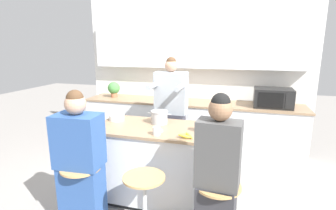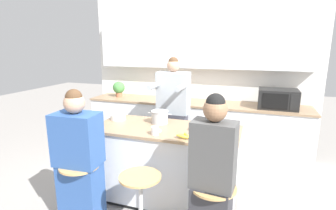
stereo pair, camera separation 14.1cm
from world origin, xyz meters
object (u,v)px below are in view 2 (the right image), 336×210
Objects in this scene: kitchen_island at (166,164)px; banana_bunch at (184,136)px; bar_stool_center at (141,204)px; microwave at (278,99)px; coffee_cup_near at (155,131)px; potted_plant at (119,88)px; fruit_bowl at (118,117)px; person_wrapped_blanket at (79,163)px; juice_carton at (203,125)px; person_cooking at (173,119)px; person_seated_near at (212,185)px; bar_stool_leftmost at (81,192)px; cooking_pot at (160,117)px.

banana_bunch is (0.28, -0.26, 0.47)m from kitchen_island.
microwave is (1.25, 2.06, 0.69)m from bar_stool_center.
coffee_cup_near is 0.21× the size of microwave.
kitchen_island is at bearing -45.20° from potted_plant.
fruit_bowl is 0.77m from coffee_cup_near.
juice_carton is (1.12, 0.64, 0.32)m from person_wrapped_blanket.
bar_stool_center is at bearing -123.45° from juice_carton.
person_cooking is 1.55m from microwave.
person_seated_near is 8.44× the size of banana_bunch.
bar_stool_center is (0.66, -0.01, 0.00)m from bar_stool_leftmost.
juice_carton reaches higher than bar_stool_leftmost.
person_wrapped_blanket reaches higher than microwave.
person_cooking reaches higher than fruit_bowl.
bar_stool_center is at bearing -172.56° from person_seated_near.
bar_stool_center is 0.40× the size of person_cooking.
microwave is (0.96, 1.61, 0.13)m from banana_bunch.
microwave is (1.28, 1.60, 0.12)m from coffee_cup_near.
bar_stool_leftmost is 1.23× the size of microwave.
kitchen_island is 2.04m from potted_plant.
juice_carton is (0.44, 0.67, 0.62)m from bar_stool_center.
banana_bunch is 1.88m from microwave.
banana_bunch is at bearing -0.96° from coffee_cup_near.
person_seated_near is 7.84× the size of juice_carton.
coffee_cup_near is 0.51m from juice_carton.
fruit_bowl is 1.02× the size of juice_carton.
fruit_bowl is at bearing 149.31° from coffee_cup_near.
potted_plant is at bearing 179.27° from microwave.
microwave is at bearing 51.46° from coffee_cup_near.
bar_stool_center is at bearing -90.00° from kitchen_island.
potted_plant is (-1.34, 1.63, 0.13)m from coffee_cup_near.
bar_stool_leftmost is 1.42m from juice_carton.
person_cooking is 1.18× the size of person_wrapped_blanket.
bar_stool_center is 3.58× the size of juice_carton.
bar_stool_leftmost is at bearing -133.06° from kitchen_island.
banana_bunch is 2.33m from potted_plant.
kitchen_island is 0.97m from person_seated_near.
fruit_bowl is 1.70× the size of coffee_cup_near.
person_cooking is at bearing 100.80° from kitchen_island.
kitchen_island is 9.54× the size of banana_bunch.
bar_stool_leftmost is 1.01m from fruit_bowl.
fruit_bowl is 1.42m from potted_plant.
banana_bunch reaches higher than bar_stool_leftmost.
coffee_cup_near is (0.65, 0.43, 0.27)m from person_wrapped_blanket.
bar_stool_leftmost is at bearing -121.92° from cooking_pot.
juice_carton is at bearing -6.11° from kitchen_island.
person_wrapped_blanket is at bearing -133.57° from microwave.
person_seated_near is 0.74m from juice_carton.
juice_carton is (0.16, 0.22, 0.06)m from banana_bunch.
person_wrapped_blanket is 7.64× the size of juice_carton.
coffee_cup_near is (-0.68, 0.43, 0.27)m from person_seated_near.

